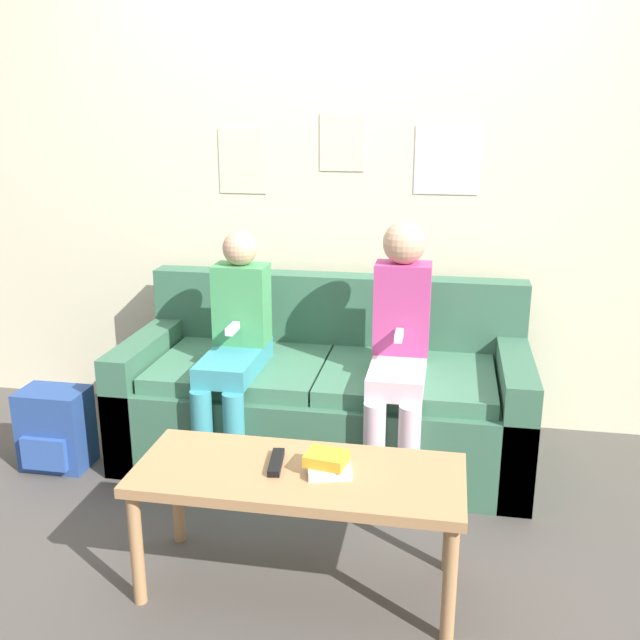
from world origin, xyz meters
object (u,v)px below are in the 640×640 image
(tv_remote, at_px, (276,462))
(coffee_table, at_px, (298,484))
(person_left, at_px, (235,343))
(backpack, at_px, (56,429))
(person_right, at_px, (399,341))
(couch, at_px, (325,398))

(tv_remote, bearing_deg, coffee_table, -20.84)
(person_left, relative_size, backpack, 2.89)
(person_right, height_order, tv_remote, person_right)
(couch, xyz_separation_m, coffee_table, (0.09, -1.01, 0.12))
(coffee_table, distance_m, person_right, 0.91)
(couch, relative_size, person_right, 1.63)
(person_left, distance_m, tv_remote, 0.90)
(tv_remote, bearing_deg, couch, 83.25)
(person_left, bearing_deg, person_right, 0.98)
(coffee_table, height_order, tv_remote, tv_remote)
(couch, distance_m, tv_remote, 1.01)
(coffee_table, bearing_deg, backpack, 153.03)
(couch, distance_m, coffee_table, 1.02)
(person_left, xyz_separation_m, person_right, (0.73, 0.01, 0.05))
(couch, height_order, person_left, person_left)
(person_right, xyz_separation_m, tv_remote, (-0.35, -0.81, -0.18))
(backpack, bearing_deg, couch, 16.83)
(person_left, relative_size, tv_remote, 6.18)
(couch, bearing_deg, tv_remote, -89.59)
(person_left, bearing_deg, coffee_table, -60.55)
(tv_remote, bearing_deg, person_right, 59.79)
(tv_remote, bearing_deg, person_left, 108.41)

